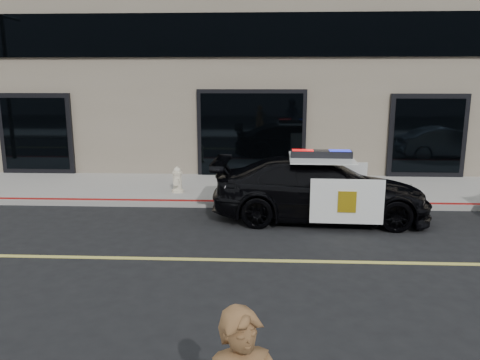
{
  "coord_description": "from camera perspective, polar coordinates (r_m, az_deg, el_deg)",
  "views": [
    {
      "loc": [
        -0.66,
        -7.88,
        3.18
      ],
      "look_at": [
        -1.14,
        2.2,
        1.0
      ],
      "focal_mm": 35.0,
      "sensor_mm": 36.0,
      "label": 1
    }
  ],
  "objects": [
    {
      "name": "sidewalk_n",
      "position": [
        13.51,
        5.45,
        -1.16
      ],
      "size": [
        60.0,
        3.5,
        0.15
      ],
      "primitive_type": "cube",
      "color": "gray",
      "rests_on": "ground"
    },
    {
      "name": "fire_hydrant",
      "position": [
        12.86,
        -7.64,
        -0.03
      ],
      "size": [
        0.32,
        0.45,
        0.71
      ],
      "color": "beige",
      "rests_on": "sidewalk_n"
    },
    {
      "name": "ground",
      "position": [
        8.52,
        7.08,
        -9.81
      ],
      "size": [
        120.0,
        120.0,
        0.0
      ],
      "primitive_type": "plane",
      "color": "black",
      "rests_on": "ground"
    },
    {
      "name": "police_car",
      "position": [
        10.9,
        9.73,
        -1.02
      ],
      "size": [
        2.47,
        5.07,
        1.61
      ],
      "color": "black",
      "rests_on": "ground"
    },
    {
      "name": "building_n",
      "position": [
        18.61,
        5.06,
        20.86
      ],
      "size": [
        60.0,
        7.0,
        12.0
      ],
      "primitive_type": "cube",
      "color": "#756856",
      "rests_on": "ground"
    }
  ]
}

